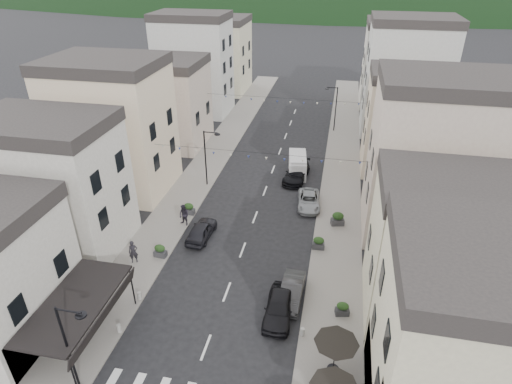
{
  "coord_description": "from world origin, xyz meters",
  "views": [
    {
      "loc": [
        6.63,
        -11.14,
        21.23
      ],
      "look_at": [
        0.39,
        19.55,
        3.5
      ],
      "focal_mm": 30.0,
      "sensor_mm": 36.0,
      "label": 1
    }
  ],
  "objects_px": {
    "parked_car_b": "(292,291)",
    "pedestrian_b": "(184,215)",
    "pedestrian_a": "(133,252)",
    "parked_car_c": "(309,201)",
    "parked_car_e": "(201,230)",
    "parked_car_d": "(296,173)",
    "parked_car_a": "(279,307)",
    "delivery_van": "(297,164)"
  },
  "relations": [
    {
      "from": "parked_car_b",
      "to": "pedestrian_b",
      "type": "bearing_deg",
      "value": 146.91
    },
    {
      "from": "pedestrian_a",
      "to": "parked_car_c",
      "type": "bearing_deg",
      "value": 15.29
    },
    {
      "from": "parked_car_b",
      "to": "parked_car_e",
      "type": "xyz_separation_m",
      "value": [
        -8.4,
        5.81,
        0.03
      ]
    },
    {
      "from": "parked_car_d",
      "to": "pedestrian_b",
      "type": "distance_m",
      "value": 13.76
    },
    {
      "from": "parked_car_a",
      "to": "parked_car_b",
      "type": "distance_m",
      "value": 1.82
    },
    {
      "from": "parked_car_b",
      "to": "pedestrian_a",
      "type": "relative_size",
      "value": 2.19
    },
    {
      "from": "pedestrian_a",
      "to": "pedestrian_b",
      "type": "distance_m",
      "value": 6.05
    },
    {
      "from": "parked_car_b",
      "to": "parked_car_d",
      "type": "height_order",
      "value": "parked_car_d"
    },
    {
      "from": "parked_car_e",
      "to": "pedestrian_b",
      "type": "bearing_deg",
      "value": -31.88
    },
    {
      "from": "pedestrian_a",
      "to": "pedestrian_b",
      "type": "height_order",
      "value": "pedestrian_b"
    },
    {
      "from": "parked_car_d",
      "to": "pedestrian_b",
      "type": "height_order",
      "value": "pedestrian_b"
    },
    {
      "from": "parked_car_b",
      "to": "parked_car_e",
      "type": "bearing_deg",
      "value": 146.93
    },
    {
      "from": "parked_car_b",
      "to": "parked_car_c",
      "type": "relative_size",
      "value": 0.93
    },
    {
      "from": "parked_car_d",
      "to": "parked_car_e",
      "type": "xyz_separation_m",
      "value": [
        -6.6,
        -12.13,
        -0.04
      ]
    },
    {
      "from": "parked_car_b",
      "to": "pedestrian_a",
      "type": "bearing_deg",
      "value": 174.71
    },
    {
      "from": "parked_car_d",
      "to": "pedestrian_b",
      "type": "xyz_separation_m",
      "value": [
        -8.6,
        -10.74,
        0.35
      ]
    },
    {
      "from": "parked_car_a",
      "to": "delivery_van",
      "type": "xyz_separation_m",
      "value": [
        -1.28,
        21.18,
        0.32
      ]
    },
    {
      "from": "pedestrian_b",
      "to": "parked_car_e",
      "type": "bearing_deg",
      "value": -13.56
    },
    {
      "from": "parked_car_a",
      "to": "parked_car_c",
      "type": "xyz_separation_m",
      "value": [
        0.62,
        14.42,
        -0.15
      ]
    },
    {
      "from": "parked_car_a",
      "to": "parked_car_e",
      "type": "distance_m",
      "value": 10.82
    },
    {
      "from": "parked_car_a",
      "to": "parked_car_d",
      "type": "distance_m",
      "value": 19.69
    },
    {
      "from": "parked_car_d",
      "to": "pedestrian_b",
      "type": "relative_size",
      "value": 2.63
    },
    {
      "from": "parked_car_d",
      "to": "parked_car_a",
      "type": "bearing_deg",
      "value": -79.53
    },
    {
      "from": "parked_car_e",
      "to": "delivery_van",
      "type": "xyz_separation_m",
      "value": [
        6.5,
        13.66,
        0.37
      ]
    },
    {
      "from": "parked_car_a",
      "to": "parked_car_b",
      "type": "bearing_deg",
      "value": 69.72
    },
    {
      "from": "parked_car_e",
      "to": "parked_car_b",
      "type": "bearing_deg",
      "value": 148.21
    },
    {
      "from": "parked_car_c",
      "to": "delivery_van",
      "type": "relative_size",
      "value": 0.92
    },
    {
      "from": "parked_car_a",
      "to": "pedestrian_a",
      "type": "bearing_deg",
      "value": 164.36
    },
    {
      "from": "parked_car_b",
      "to": "parked_car_d",
      "type": "relative_size",
      "value": 0.8
    },
    {
      "from": "parked_car_c",
      "to": "parked_car_a",
      "type": "bearing_deg",
      "value": -98.16
    },
    {
      "from": "pedestrian_a",
      "to": "pedestrian_b",
      "type": "bearing_deg",
      "value": 43.5
    },
    {
      "from": "parked_car_b",
      "to": "parked_car_a",
      "type": "bearing_deg",
      "value": -108.25
    },
    {
      "from": "parked_car_d",
      "to": "delivery_van",
      "type": "relative_size",
      "value": 1.08
    },
    {
      "from": "parked_car_b",
      "to": "pedestrian_a",
      "type": "xyz_separation_m",
      "value": [
        -12.45,
        1.51,
        0.38
      ]
    },
    {
      "from": "parked_car_c",
      "to": "pedestrian_a",
      "type": "xyz_separation_m",
      "value": [
        -12.45,
        -11.21,
        0.45
      ]
    },
    {
      "from": "delivery_van",
      "to": "pedestrian_a",
      "type": "xyz_separation_m",
      "value": [
        -10.55,
        -17.96,
        -0.02
      ]
    },
    {
      "from": "parked_car_e",
      "to": "parked_car_c",
      "type": "bearing_deg",
      "value": -137.67
    },
    {
      "from": "parked_car_e",
      "to": "delivery_van",
      "type": "distance_m",
      "value": 15.13
    },
    {
      "from": "parked_car_b",
      "to": "pedestrian_b",
      "type": "xyz_separation_m",
      "value": [
        -10.4,
        7.2,
        0.42
      ]
    },
    {
      "from": "delivery_van",
      "to": "pedestrian_a",
      "type": "bearing_deg",
      "value": -127.98
    },
    {
      "from": "parked_car_e",
      "to": "pedestrian_b",
      "type": "relative_size",
      "value": 2.11
    },
    {
      "from": "parked_car_a",
      "to": "pedestrian_b",
      "type": "distance_m",
      "value": 13.24
    }
  ]
}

